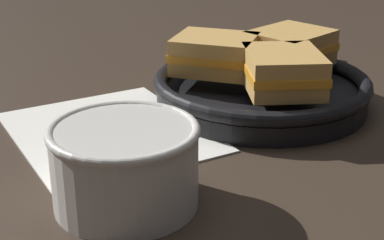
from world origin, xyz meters
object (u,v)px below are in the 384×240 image
(skillet, at_px, (261,89))
(sandwich_near_left, at_px, (283,71))
(soup_bowl, at_px, (125,161))
(sandwich_far_left, at_px, (215,54))
(sandwich_near_right, at_px, (290,48))
(spoon, at_px, (112,138))

(skillet, height_order, sandwich_near_left, sandwich_near_left)
(soup_bowl, bearing_deg, sandwich_far_left, 124.94)
(sandwich_near_left, xyz_separation_m, sandwich_near_right, (-0.07, 0.08, 0.00))
(skillet, bearing_deg, sandwich_near_left, -21.06)
(soup_bowl, xyz_separation_m, sandwich_far_left, (-0.16, 0.23, 0.02))
(skillet, bearing_deg, soup_bowl, -67.09)
(soup_bowl, height_order, sandwich_far_left, sandwich_far_left)
(sandwich_near_right, distance_m, sandwich_far_left, 0.11)
(spoon, xyz_separation_m, sandwich_near_left, (0.06, 0.19, 0.06))
(spoon, relative_size, sandwich_near_right, 1.24)
(soup_bowl, relative_size, spoon, 0.95)
(spoon, height_order, sandwich_near_left, sandwich_near_left)
(spoon, bearing_deg, skillet, 103.40)
(sandwich_far_left, bearing_deg, soup_bowl, -55.06)
(spoon, distance_m, sandwich_far_left, 0.19)
(skillet, height_order, sandwich_far_left, sandwich_far_left)
(sandwich_near_left, bearing_deg, spoon, -108.05)
(soup_bowl, distance_m, skillet, 0.29)
(sandwich_near_left, height_order, sandwich_near_right, same)
(sandwich_near_right, bearing_deg, sandwich_near_left, -49.74)
(soup_bowl, distance_m, spoon, 0.13)
(sandwich_near_left, xyz_separation_m, sandwich_far_left, (-0.10, -0.02, 0.00))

